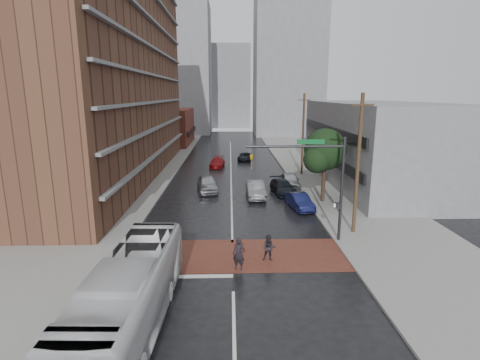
{
  "coord_description": "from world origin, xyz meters",
  "views": [
    {
      "loc": [
        -0.13,
        -21.41,
        9.91
      ],
      "look_at": [
        0.63,
        6.37,
        3.5
      ],
      "focal_mm": 28.0,
      "sensor_mm": 36.0,
      "label": 1
    }
  ],
  "objects_px": {
    "car_travel_a": "(207,184)",
    "car_parked_near": "(300,202)",
    "car_parked_far": "(290,180)",
    "pedestrian_a": "(239,254)",
    "suv_travel": "(245,157)",
    "car_travel_b": "(256,190)",
    "car_parked_mid": "(282,187)",
    "car_travel_c": "(217,162)",
    "transit_bus": "(130,294)",
    "pedestrian_b": "(269,248)"
  },
  "relations": [
    {
      "from": "car_travel_a",
      "to": "car_parked_near",
      "type": "relative_size",
      "value": 1.15
    },
    {
      "from": "car_parked_near",
      "to": "car_parked_far",
      "type": "distance_m",
      "value": 7.71
    },
    {
      "from": "pedestrian_a",
      "to": "car_parked_near",
      "type": "xyz_separation_m",
      "value": [
        5.64,
        11.5,
        -0.27
      ]
    },
    {
      "from": "pedestrian_a",
      "to": "car_travel_a",
      "type": "xyz_separation_m",
      "value": [
        -2.85,
        17.84,
        -0.14
      ]
    },
    {
      "from": "car_travel_a",
      "to": "suv_travel",
      "type": "relative_size",
      "value": 1.15
    },
    {
      "from": "car_travel_b",
      "to": "car_parked_mid",
      "type": "relative_size",
      "value": 1.01
    },
    {
      "from": "car_parked_near",
      "to": "car_parked_mid",
      "type": "xyz_separation_m",
      "value": [
        -0.78,
        5.37,
        0.0
      ]
    },
    {
      "from": "car_parked_mid",
      "to": "car_parked_far",
      "type": "xyz_separation_m",
      "value": [
        1.1,
        2.33,
        0.12
      ]
    },
    {
      "from": "car_travel_c",
      "to": "car_parked_near",
      "type": "bearing_deg",
      "value": -62.41
    },
    {
      "from": "car_travel_b",
      "to": "suv_travel",
      "type": "distance_m",
      "value": 20.86
    },
    {
      "from": "car_travel_a",
      "to": "car_parked_near",
      "type": "distance_m",
      "value": 10.6
    },
    {
      "from": "car_travel_a",
      "to": "car_parked_mid",
      "type": "relative_size",
      "value": 1.01
    },
    {
      "from": "car_parked_near",
      "to": "car_travel_a",
      "type": "bearing_deg",
      "value": 132.87
    },
    {
      "from": "suv_travel",
      "to": "car_parked_near",
      "type": "relative_size",
      "value": 1.0
    },
    {
      "from": "car_travel_c",
      "to": "suv_travel",
      "type": "xyz_separation_m",
      "value": [
        4.03,
        5.14,
        -0.07
      ]
    },
    {
      "from": "car_travel_a",
      "to": "suv_travel",
      "type": "height_order",
      "value": "car_travel_a"
    },
    {
      "from": "transit_bus",
      "to": "pedestrian_b",
      "type": "bearing_deg",
      "value": 46.56
    },
    {
      "from": "car_travel_c",
      "to": "car_parked_far",
      "type": "relative_size",
      "value": 0.94
    },
    {
      "from": "car_travel_c",
      "to": "car_parked_far",
      "type": "distance_m",
      "value": 14.44
    },
    {
      "from": "pedestrian_b",
      "to": "car_travel_b",
      "type": "bearing_deg",
      "value": 99.65
    },
    {
      "from": "transit_bus",
      "to": "car_parked_near",
      "type": "distance_m",
      "value": 19.85
    },
    {
      "from": "transit_bus",
      "to": "pedestrian_b",
      "type": "height_order",
      "value": "transit_bus"
    },
    {
      "from": "car_parked_far",
      "to": "suv_travel",
      "type": "bearing_deg",
      "value": 103.82
    },
    {
      "from": "transit_bus",
      "to": "car_travel_a",
      "type": "height_order",
      "value": "transit_bus"
    },
    {
      "from": "car_travel_a",
      "to": "suv_travel",
      "type": "bearing_deg",
      "value": 66.93
    },
    {
      "from": "pedestrian_b",
      "to": "car_travel_c",
      "type": "relative_size",
      "value": 0.37
    },
    {
      "from": "car_parked_mid",
      "to": "pedestrian_a",
      "type": "bearing_deg",
      "value": -112.55
    },
    {
      "from": "pedestrian_b",
      "to": "car_travel_c",
      "type": "height_order",
      "value": "pedestrian_b"
    },
    {
      "from": "pedestrian_b",
      "to": "car_parked_far",
      "type": "relative_size",
      "value": 0.35
    },
    {
      "from": "pedestrian_a",
      "to": "suv_travel",
      "type": "distance_m",
      "value": 36.28
    },
    {
      "from": "car_travel_c",
      "to": "suv_travel",
      "type": "bearing_deg",
      "value": 57.64
    },
    {
      "from": "car_travel_c",
      "to": "car_parked_far",
      "type": "bearing_deg",
      "value": -49.73
    },
    {
      "from": "transit_bus",
      "to": "car_travel_a",
      "type": "relative_size",
      "value": 2.36
    },
    {
      "from": "transit_bus",
      "to": "car_parked_far",
      "type": "height_order",
      "value": "transit_bus"
    },
    {
      "from": "pedestrian_b",
      "to": "suv_travel",
      "type": "xyz_separation_m",
      "value": [
        -0.07,
        35.09,
        -0.24
      ]
    },
    {
      "from": "car_parked_near",
      "to": "car_travel_c",
      "type": "bearing_deg",
      "value": 101.52
    },
    {
      "from": "transit_bus",
      "to": "pedestrian_b",
      "type": "xyz_separation_m",
      "value": [
        6.63,
        6.51,
        -0.76
      ]
    },
    {
      "from": "transit_bus",
      "to": "car_travel_a",
      "type": "distance_m",
      "value": 23.31
    },
    {
      "from": "pedestrian_a",
      "to": "car_travel_b",
      "type": "xyz_separation_m",
      "value": [
        2.01,
        15.37,
        -0.17
      ]
    },
    {
      "from": "car_travel_c",
      "to": "car_parked_mid",
      "type": "xyz_separation_m",
      "value": [
        7.09,
        -14.22,
        0.04
      ]
    },
    {
      "from": "pedestrian_a",
      "to": "car_parked_mid",
      "type": "height_order",
      "value": "pedestrian_a"
    },
    {
      "from": "car_travel_b",
      "to": "suv_travel",
      "type": "xyz_separation_m",
      "value": [
        -0.22,
        20.86,
        -0.21
      ]
    },
    {
      "from": "car_parked_far",
      "to": "transit_bus",
      "type": "bearing_deg",
      "value": -113.51
    },
    {
      "from": "car_parked_near",
      "to": "car_parked_mid",
      "type": "distance_m",
      "value": 5.42
    },
    {
      "from": "car_travel_a",
      "to": "car_parked_near",
      "type": "bearing_deg",
      "value": -45.64
    },
    {
      "from": "pedestrian_a",
      "to": "car_parked_mid",
      "type": "bearing_deg",
      "value": 94.25
    },
    {
      "from": "car_travel_c",
      "to": "car_parked_far",
      "type": "height_order",
      "value": "car_parked_far"
    },
    {
      "from": "car_parked_mid",
      "to": "car_parked_near",
      "type": "bearing_deg",
      "value": -88.22
    },
    {
      "from": "car_travel_a",
      "to": "suv_travel",
      "type": "xyz_separation_m",
      "value": [
        4.65,
        18.39,
        -0.24
      ]
    },
    {
      "from": "car_travel_a",
      "to": "pedestrian_b",
      "type": "bearing_deg",
      "value": -83.12
    }
  ]
}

